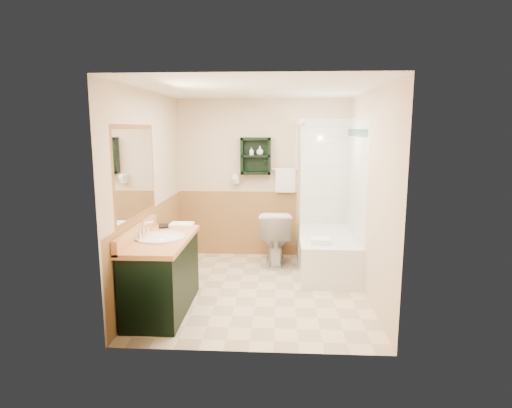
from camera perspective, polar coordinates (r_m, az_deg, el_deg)
The scene contains 25 objects.
floor at distance 5.38m, azimuth 0.17°, elevation -11.30°, with size 3.00×3.00×0.00m, color beige.
back_wall at distance 6.57m, azimuth 0.88°, elevation 3.43°, with size 2.60×0.04×2.40m, color beige.
left_wall at distance 5.30m, azimuth -14.22°, elevation 1.52°, with size 0.04×3.00×2.40m, color beige.
right_wall at distance 5.17m, azimuth 14.96°, elevation 1.27°, with size 0.04×3.00×2.40m, color beige.
ceiling at distance 5.03m, azimuth 0.18°, elevation 15.32°, with size 2.60×3.00×0.04m, color white.
wainscot_left at distance 5.44m, azimuth -13.55°, elevation -5.79°, with size 2.98×2.98×1.00m, color #B17A47, non-canonical shape.
wainscot_back at distance 6.65m, azimuth 0.86°, elevation -2.60°, with size 2.58×2.58×1.00m, color #B17A47, non-canonical shape.
mirror_frame at distance 4.73m, azimuth -15.78°, elevation 4.11°, with size 1.30×1.30×1.00m, color brown, non-canonical shape.
mirror_glass at distance 4.73m, azimuth -15.72°, elevation 4.12°, with size 1.20×1.20×0.90m, color white, non-canonical shape.
tile_right at distance 5.91m, azimuth 13.06°, elevation 0.95°, with size 1.50×1.50×2.10m, color white, non-canonical shape.
tile_back at distance 6.58m, azimuth 9.82°, elevation 1.98°, with size 0.95×0.95×2.10m, color white, non-canonical shape.
tile_accent at distance 5.84m, azimuth 13.30°, elevation 9.22°, with size 1.50×1.50×0.10m, color #13452F, non-canonical shape.
wall_shelf at distance 6.43m, azimuth -0.05°, elevation 6.42°, with size 0.45×0.15×0.55m, color black.
hair_dryer at distance 6.51m, azimuth -2.67°, elevation 3.36°, with size 0.10×0.24×0.18m, color silver, non-canonical shape.
towel_bar at distance 6.48m, azimuth 3.97°, elevation 4.65°, with size 0.40×0.06×0.40m, color white, non-canonical shape.
curtain_rod at distance 5.76m, azimuth 5.95°, elevation 10.42°, with size 0.03×0.03×1.60m, color silver.
shower_curtain at distance 5.99m, azimuth 5.72°, elevation 2.25°, with size 1.05×1.05×1.70m, color beige, non-canonical shape.
vanity at distance 4.78m, azimuth -12.41°, elevation -9.15°, with size 0.59×1.27×0.81m, color black.
bathtub at distance 6.02m, azimuth 9.43°, elevation -6.46°, with size 0.78×1.50×0.52m, color silver.
toilet at distance 6.23m, azimuth 2.54°, elevation -4.47°, with size 0.45×0.81×0.79m, color silver.
counter_towel at distance 5.16m, azimuth -9.88°, elevation -2.75°, with size 0.27×0.21×0.04m, color white.
vanity_book at distance 5.17m, azimuth -12.88°, elevation -1.92°, with size 0.15×0.02×0.20m, color black.
tub_towel at distance 5.48m, azimuth 8.56°, elevation -4.89°, with size 0.25×0.21×0.07m, color white.
soap_bottle_a at distance 6.43m, azimuth -0.62°, elevation 6.79°, with size 0.05×0.12×0.05m, color silver.
soap_bottle_b at distance 6.42m, azimuth 0.54°, elevation 7.01°, with size 0.10×0.13×0.10m, color silver.
Camera 1 is at (0.27, -5.00, 1.96)m, focal length 30.00 mm.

